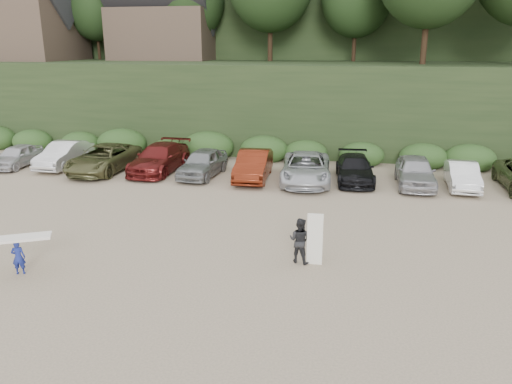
# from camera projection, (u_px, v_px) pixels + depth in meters

# --- Properties ---
(ground) EXTENTS (120.00, 120.00, 0.00)m
(ground) POSITION_uv_depth(u_px,v_px,m) (247.00, 248.00, 18.70)
(ground) COLOR tan
(ground) RESTS_ON ground
(hillside_backdrop) EXTENTS (90.00, 41.50, 28.00)m
(hillside_backdrop) POSITION_uv_depth(u_px,v_px,m) (320.00, 2.00, 49.27)
(hillside_backdrop) COLOR black
(hillside_backdrop) RESTS_ON ground
(parked_cars) EXTENTS (34.48, 6.44, 1.61)m
(parked_cars) POSITION_uv_depth(u_px,v_px,m) (287.00, 166.00, 27.82)
(parked_cars) COLOR #BDBCC1
(parked_cars) RESTS_ON ground
(child_surfer) EXTENTS (2.21, 1.54, 1.30)m
(child_surfer) POSITION_uv_depth(u_px,v_px,m) (17.00, 249.00, 16.39)
(child_surfer) COLOR navy
(child_surfer) RESTS_ON ground
(adult_surfer) EXTENTS (1.28, 0.82, 1.91)m
(adult_surfer) POSITION_uv_depth(u_px,v_px,m) (301.00, 240.00, 17.27)
(adult_surfer) COLOR black
(adult_surfer) RESTS_ON ground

